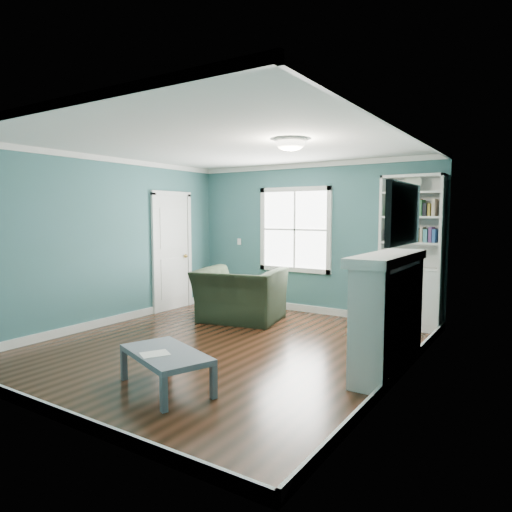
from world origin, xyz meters
The scene contains 13 objects.
floor centered at (0.00, 0.00, 0.00)m, with size 5.00×5.00×0.00m, color black.
room_walls centered at (0.00, 0.00, 1.58)m, with size 5.00×5.00×5.00m.
trim centered at (0.00, 0.00, 1.24)m, with size 4.50×5.00×2.60m.
window centered at (-0.30, 2.49, 1.45)m, with size 1.40×0.06×1.50m.
bookshelf centered at (1.77, 2.30, 0.92)m, with size 0.90×0.35×2.31m.
fireplace centered at (2.08, 0.20, 0.64)m, with size 0.44×1.58×1.30m.
tv centered at (2.20, 0.20, 1.72)m, with size 0.06×1.10×0.65m, color black.
door centered at (-2.22, 1.40, 1.07)m, with size 0.12×0.98×2.17m.
ceiling_fixture centered at (0.90, 0.10, 2.55)m, with size 0.38×0.38×0.15m.
light_switch centered at (-1.50, 2.48, 1.20)m, with size 0.08×0.01×0.12m, color white.
recliner centered at (-0.66, 1.30, 0.57)m, with size 1.30×0.84×1.13m, color black.
coffee_table centered at (0.38, -1.47, 0.32)m, with size 1.16×0.89×0.37m.
paper_sheet centered at (0.34, -1.58, 0.37)m, with size 0.21×0.26×0.00m, color white.
Camera 1 is at (3.50, -4.67, 1.72)m, focal length 32.00 mm.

